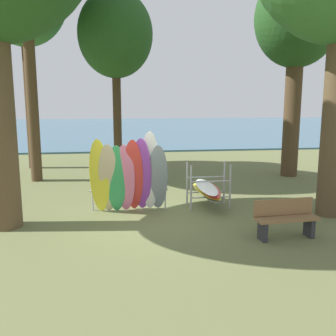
{
  "coord_description": "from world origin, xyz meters",
  "views": [
    {
      "loc": [
        -0.82,
        -9.49,
        3.03
      ],
      "look_at": [
        0.59,
        1.05,
        1.1
      ],
      "focal_mm": 41.04,
      "sensor_mm": 36.0,
      "label": 1
    }
  ],
  "objects_px": {
    "board_storage_rack": "(208,190)",
    "tree_deep_back": "(115,36)",
    "leaning_board_pile": "(130,177)",
    "park_bench": "(285,218)",
    "tree_far_left_back": "(297,23)"
  },
  "relations": [
    {
      "from": "tree_deep_back",
      "to": "board_storage_rack",
      "type": "xyz_separation_m",
      "value": [
        2.48,
        -6.66,
        -5.13
      ]
    },
    {
      "from": "leaning_board_pile",
      "to": "park_bench",
      "type": "xyz_separation_m",
      "value": [
        3.32,
        -2.37,
        -0.53
      ]
    },
    {
      "from": "tree_deep_back",
      "to": "leaning_board_pile",
      "type": "distance_m",
      "value": 8.34
    },
    {
      "from": "tree_far_left_back",
      "to": "tree_deep_back",
      "type": "xyz_separation_m",
      "value": [
        -6.73,
        2.7,
        -0.18
      ]
    },
    {
      "from": "tree_deep_back",
      "to": "park_bench",
      "type": "xyz_separation_m",
      "value": [
        3.59,
        -9.3,
        -5.18
      ]
    },
    {
      "from": "tree_deep_back",
      "to": "leaning_board_pile",
      "type": "relative_size",
      "value": 3.38
    },
    {
      "from": "tree_far_left_back",
      "to": "board_storage_rack",
      "type": "xyz_separation_m",
      "value": [
        -4.26,
        -3.96,
        -5.31
      ]
    },
    {
      "from": "board_storage_rack",
      "to": "park_bench",
      "type": "relative_size",
      "value": 1.49
    },
    {
      "from": "tree_deep_back",
      "to": "leaning_board_pile",
      "type": "height_order",
      "value": "tree_deep_back"
    },
    {
      "from": "tree_far_left_back",
      "to": "board_storage_rack",
      "type": "relative_size",
      "value": 3.66
    },
    {
      "from": "board_storage_rack",
      "to": "tree_deep_back",
      "type": "bearing_deg",
      "value": 110.4
    },
    {
      "from": "leaning_board_pile",
      "to": "board_storage_rack",
      "type": "xyz_separation_m",
      "value": [
        2.21,
        0.27,
        -0.49
      ]
    },
    {
      "from": "tree_deep_back",
      "to": "board_storage_rack",
      "type": "height_order",
      "value": "tree_deep_back"
    },
    {
      "from": "leaning_board_pile",
      "to": "board_storage_rack",
      "type": "relative_size",
      "value": 1.04
    },
    {
      "from": "tree_far_left_back",
      "to": "tree_deep_back",
      "type": "distance_m",
      "value": 7.26
    }
  ]
}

